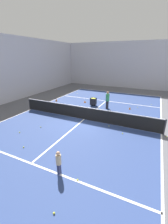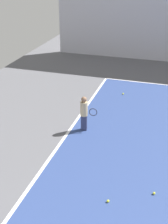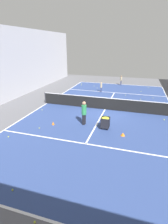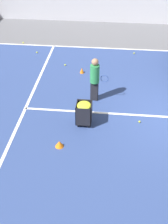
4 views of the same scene
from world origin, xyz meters
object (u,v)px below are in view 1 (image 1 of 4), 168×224
object	(u,v)px
tennis_net	(84,113)
training_cone_0	(130,108)
child_midcourt	(59,161)
coach_at_net	(107,99)
ball_cart	(93,100)
training_cone_1	(85,102)

from	to	relation	value
tennis_net	training_cone_0	world-z (taller)	tennis_net
tennis_net	child_midcourt	distance (m)	5.83
tennis_net	child_midcourt	xyz separation A→B (m)	(1.54, -5.62, 0.10)
coach_at_net	ball_cart	size ratio (longest dim) A/B	2.05
ball_cart	training_cone_0	size ratio (longest dim) A/B	3.49
tennis_net	coach_at_net	bearing A→B (deg)	75.81
tennis_net	ball_cart	world-z (taller)	tennis_net
coach_at_net	child_midcourt	distance (m)	8.94
training_cone_1	coach_at_net	bearing A→B (deg)	-17.35
child_midcourt	ball_cart	bearing A→B (deg)	7.54
coach_at_net	training_cone_0	bearing A→B (deg)	118.13
tennis_net	training_cone_1	distance (m)	4.55
ball_cart	training_cone_0	world-z (taller)	ball_cart
training_cone_1	child_midcourt	bearing A→B (deg)	-70.80
tennis_net	coach_at_net	size ratio (longest dim) A/B	6.82
coach_at_net	ball_cart	bearing A→B (deg)	-89.31
child_midcourt	ball_cart	size ratio (longest dim) A/B	1.37
tennis_net	ball_cart	distance (m)	3.57
training_cone_1	training_cone_0	bearing A→B (deg)	-1.98
tennis_net	training_cone_0	distance (m)	4.88
coach_at_net	training_cone_0	xyz separation A→B (m)	(1.99, 0.68, -0.82)
child_midcourt	ball_cart	distance (m)	9.39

